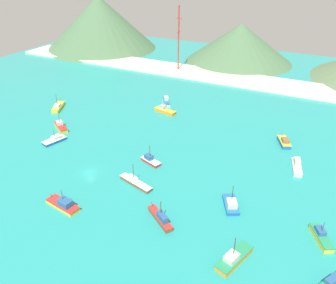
# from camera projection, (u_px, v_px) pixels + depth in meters

# --- Properties ---
(ground) EXTENTS (260.00, 280.00, 0.50)m
(ground) POSITION_uv_depth(u_px,v_px,m) (142.00, 131.00, 119.75)
(ground) COLOR teal
(fishing_boat_0) EXTENTS (10.06, 4.52, 5.49)m
(fishing_boat_0) POSITION_uv_depth(u_px,v_px,m) (63.00, 204.00, 82.71)
(fishing_boat_0) COLOR gold
(fishing_boat_0) RESTS_ON ground
(fishing_boat_1) EXTENTS (6.95, 10.01, 6.73)m
(fishing_boat_1) POSITION_uv_depth(u_px,v_px,m) (58.00, 107.00, 136.20)
(fishing_boat_1) COLOR gold
(fishing_boat_1) RESTS_ON ground
(fishing_boat_2) EXTENTS (5.93, 8.06, 4.82)m
(fishing_boat_2) POSITION_uv_depth(u_px,v_px,m) (321.00, 237.00, 73.17)
(fishing_boat_2) COLOR gold
(fishing_boat_2) RESTS_ON ground
(fishing_boat_3) EXTENTS (5.83, 8.24, 2.90)m
(fishing_boat_3) POSITION_uv_depth(u_px,v_px,m) (284.00, 142.00, 110.42)
(fishing_boat_3) COLOR #1E5BA8
(fishing_boat_3) RESTS_ON ground
(fishing_boat_4) EXTENTS (6.37, 8.24, 6.70)m
(fishing_boat_4) POSITION_uv_depth(u_px,v_px,m) (231.00, 204.00, 82.84)
(fishing_boat_4) COLOR #1E5BA8
(fishing_boat_4) RESTS_ON ground
(fishing_boat_5) EXTENTS (9.13, 6.95, 6.87)m
(fishing_boat_5) POSITION_uv_depth(u_px,v_px,m) (61.00, 126.00, 120.57)
(fishing_boat_5) COLOR gold
(fishing_boat_5) RESTS_ON ground
(fishing_boat_6) EXTENTS (11.16, 4.81, 6.46)m
(fishing_boat_6) POSITION_uv_depth(u_px,v_px,m) (135.00, 182.00, 91.11)
(fishing_boat_6) COLOR brown
(fishing_boat_6) RESTS_ON ground
(fishing_boat_8) EXTENTS (6.73, 8.26, 2.74)m
(fishing_boat_8) POSITION_uv_depth(u_px,v_px,m) (166.00, 101.00, 141.33)
(fishing_boat_8) COLOR silver
(fishing_boat_8) RESTS_ON ground
(fishing_boat_10) EXTENTS (4.37, 9.35, 2.81)m
(fishing_boat_10) POSITION_uv_depth(u_px,v_px,m) (297.00, 166.00, 97.79)
(fishing_boat_10) COLOR silver
(fishing_boat_10) RESTS_ON ground
(fishing_boat_11) EXTENTS (5.90, 10.35, 6.80)m
(fishing_boat_11) POSITION_uv_depth(u_px,v_px,m) (234.00, 258.00, 68.06)
(fishing_boat_11) COLOR orange
(fishing_boat_11) RESTS_ON ground
(fishing_boat_12) EXTENTS (9.80, 4.58, 5.22)m
(fishing_boat_12) POSITION_uv_depth(u_px,v_px,m) (165.00, 110.00, 132.87)
(fishing_boat_12) COLOR orange
(fishing_boat_12) RESTS_ON ground
(fishing_boat_13) EXTENTS (5.23, 8.41, 4.48)m
(fishing_boat_13) POSITION_uv_depth(u_px,v_px,m) (55.00, 140.00, 112.13)
(fishing_boat_13) COLOR #14478C
(fishing_boat_13) RESTS_ON ground
(fishing_boat_14) EXTENTS (7.37, 4.55, 6.05)m
(fishing_boat_14) POSITION_uv_depth(u_px,v_px,m) (150.00, 160.00, 100.73)
(fishing_boat_14) COLOR red
(fishing_boat_14) RESTS_ON ground
(fishing_boat_15) EXTENTS (9.01, 6.96, 6.10)m
(fishing_boat_15) POSITION_uv_depth(u_px,v_px,m) (161.00, 218.00, 78.32)
(fishing_boat_15) COLOR brown
(fishing_boat_15) RESTS_ON ground
(beach_strip) EXTENTS (247.00, 20.94, 1.20)m
(beach_strip) POSITION_uv_depth(u_px,v_px,m) (210.00, 75.00, 173.42)
(beach_strip) COLOR beige
(beach_strip) RESTS_ON ground
(hill_west) EXTENTS (73.54, 73.54, 33.56)m
(hill_west) POSITION_uv_depth(u_px,v_px,m) (100.00, 23.00, 218.40)
(hill_west) COLOR #476B47
(hill_west) RESTS_ON ground
(hill_central) EXTENTS (62.59, 62.59, 21.90)m
(hill_central) POSITION_uv_depth(u_px,v_px,m) (240.00, 43.00, 192.30)
(hill_central) COLOR #476B47
(hill_central) RESTS_ON ground
(radio_tower) EXTENTS (3.39, 2.71, 33.87)m
(radio_tower) POSITION_uv_depth(u_px,v_px,m) (179.00, 39.00, 172.49)
(radio_tower) COLOR #B7332D
(radio_tower) RESTS_ON ground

